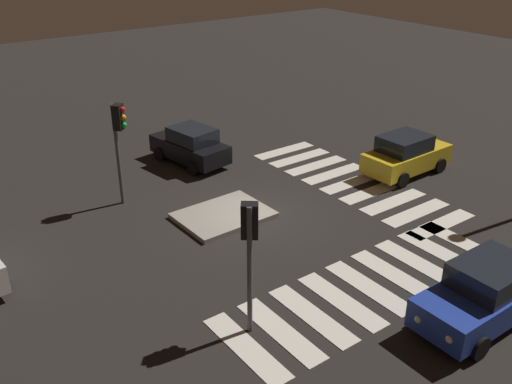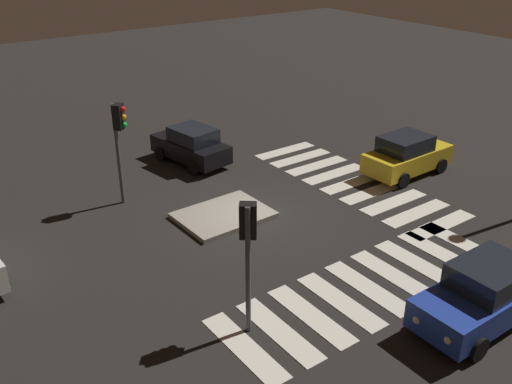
% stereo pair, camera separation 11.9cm
% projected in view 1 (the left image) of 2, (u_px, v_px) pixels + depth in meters
% --- Properties ---
extents(ground_plane, '(80.00, 80.00, 0.00)m').
position_uv_depth(ground_plane, '(256.00, 216.00, 21.73)').
color(ground_plane, black).
extents(traffic_island, '(3.42, 2.60, 0.18)m').
position_uv_depth(traffic_island, '(224.00, 215.00, 21.58)').
color(traffic_island, gray).
rests_on(traffic_island, ground).
extents(car_blue, '(4.23, 2.00, 1.83)m').
position_uv_depth(car_blue, '(484.00, 294.00, 15.68)').
color(car_blue, '#1E389E').
rests_on(car_blue, ground).
extents(car_yellow, '(4.20, 2.05, 1.81)m').
position_uv_depth(car_yellow, '(406.00, 155.00, 24.96)').
color(car_yellow, gold).
rests_on(car_yellow, ground).
extents(car_black, '(2.33, 4.13, 1.72)m').
position_uv_depth(car_black, '(190.00, 146.00, 26.09)').
color(car_black, black).
rests_on(car_black, ground).
extents(traffic_light_south, '(0.54, 0.53, 3.80)m').
position_uv_depth(traffic_light_south, '(250.00, 236.00, 14.59)').
color(traffic_light_south, '#47474C').
rests_on(traffic_light_south, ground).
extents(traffic_light_west, '(0.54, 0.53, 4.04)m').
position_uv_depth(traffic_light_west, '(119.00, 130.00, 21.38)').
color(traffic_light_west, '#47474C').
rests_on(traffic_light_west, ground).
extents(crosswalk_near, '(9.90, 3.20, 0.02)m').
position_uv_depth(crosswalk_near, '(369.00, 287.00, 17.50)').
color(crosswalk_near, silver).
rests_on(crosswalk_near, ground).
extents(crosswalk_side, '(3.20, 9.90, 0.02)m').
position_uv_depth(crosswalk_side, '(352.00, 182.00, 24.45)').
color(crosswalk_side, silver).
rests_on(crosswalk_side, ground).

